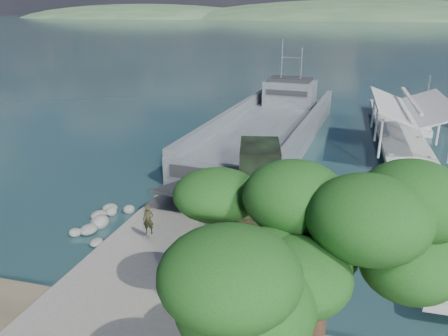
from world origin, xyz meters
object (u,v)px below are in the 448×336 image
sailboat_near (422,129)px  sailboat_far (447,120)px  soldier (149,226)px  landing_craft (268,132)px  military_truck (260,183)px  overhang_tree (300,248)px  pier (407,142)px

sailboat_near → sailboat_far: (3.41, 4.74, 0.06)m
sailboat_near → sailboat_far: sailboat_far is taller
soldier → sailboat_far: bearing=48.5°
landing_craft → military_truck: size_ratio=3.87×
sailboat_far → military_truck: bearing=-140.0°
sailboat_near → overhang_tree: bearing=-102.2°
landing_craft → sailboat_far: bearing=38.3°
pier → military_truck: bearing=-125.2°
sailboat_far → overhang_tree: bearing=-127.7°
military_truck → sailboat_near: sailboat_near is taller
pier → overhang_tree: overhang_tree is taller
sailboat_far → pier: bearing=-133.5°
sailboat_far → overhang_tree: 45.90m
pier → overhang_tree: 29.47m
pier → military_truck: pier is taller
sailboat_near → overhang_tree: 40.47m
landing_craft → sailboat_far: (19.10, 12.32, -0.44)m
sailboat_far → soldier: bearing=-143.0°
soldier → landing_craft: bearing=73.4°
military_truck → sailboat_far: (16.80, 30.00, -2.10)m
pier → sailboat_far: sailboat_far is taller
landing_craft → sailboat_far: 22.73m
sailboat_near → sailboat_far: bearing=56.3°
soldier → overhang_tree: size_ratio=0.19×
landing_craft → soldier: bearing=-92.0°
landing_craft → sailboat_near: 17.43m
military_truck → sailboat_far: sailboat_far is taller
soldier → sailboat_far: sailboat_far is taller
overhang_tree → military_truck: bearing=104.6°
landing_craft → overhang_tree: 32.23m
landing_craft → soldier: (-2.96, -22.57, 0.50)m
soldier → overhang_tree: overhang_tree is taller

